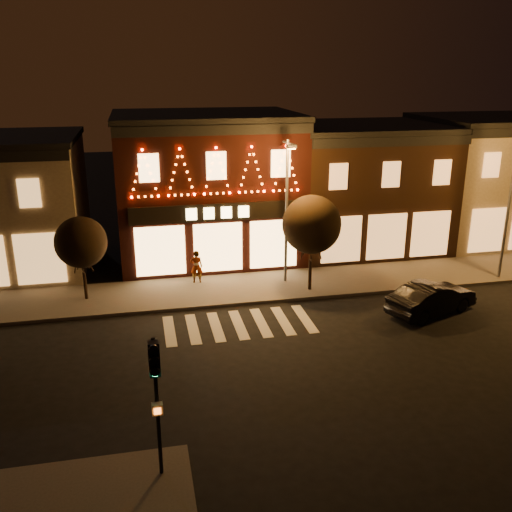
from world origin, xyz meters
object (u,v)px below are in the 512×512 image
object	(u,v)px
dark_sedan	(432,298)
pedestrian	(196,267)
traffic_signal_near	(156,382)
streetlamp_mid	(287,202)

from	to	relation	value
dark_sedan	pedestrian	size ratio (longest dim) A/B	2.61
traffic_signal_near	dark_sedan	world-z (taller)	traffic_signal_near
dark_sedan	streetlamp_mid	bearing A→B (deg)	28.70
dark_sedan	traffic_signal_near	bearing A→B (deg)	103.49
traffic_signal_near	streetlamp_mid	bearing A→B (deg)	60.88
pedestrian	traffic_signal_near	bearing A→B (deg)	87.93
streetlamp_mid	dark_sedan	world-z (taller)	streetlamp_mid
dark_sedan	pedestrian	xyz separation A→B (m)	(-10.06, 5.74, 0.27)
streetlamp_mid	pedestrian	world-z (taller)	streetlamp_mid
traffic_signal_near	dark_sedan	bearing A→B (deg)	32.87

